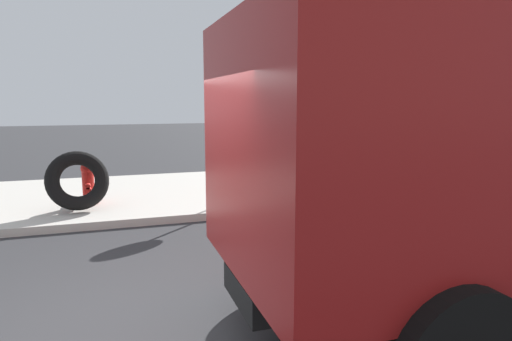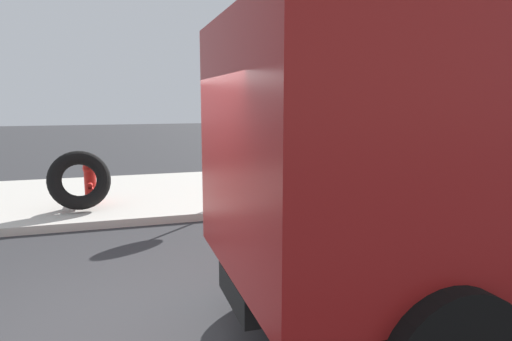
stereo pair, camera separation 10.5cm
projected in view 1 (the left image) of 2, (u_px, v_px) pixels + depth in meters
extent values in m
cube|color=#BCB7AD|center=(102.00, 197.00, 10.36)|extent=(36.00, 5.00, 0.15)
cylinder|color=red|center=(88.00, 188.00, 9.28)|extent=(0.24, 0.24, 0.69)
sphere|color=red|center=(87.00, 168.00, 9.22)|extent=(0.27, 0.27, 0.27)
cylinder|color=red|center=(88.00, 186.00, 9.07)|extent=(0.11, 0.19, 0.11)
cylinder|color=red|center=(89.00, 182.00, 9.47)|extent=(0.11, 0.19, 0.11)
cylinder|color=red|center=(88.00, 190.00, 9.08)|extent=(0.13, 0.19, 0.13)
torus|color=black|center=(78.00, 180.00, 8.71)|extent=(1.27, 0.88, 1.20)
cylinder|color=gray|center=(224.00, 153.00, 9.21)|extent=(0.06, 0.06, 2.12)
cylinder|color=red|center=(224.00, 120.00, 9.07)|extent=(0.76, 0.02, 0.76)
cube|color=maroon|center=(346.00, 146.00, 3.94)|extent=(2.01, 2.51, 2.20)
cylinder|color=black|center=(306.00, 247.00, 5.38)|extent=(1.10, 0.31, 1.10)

